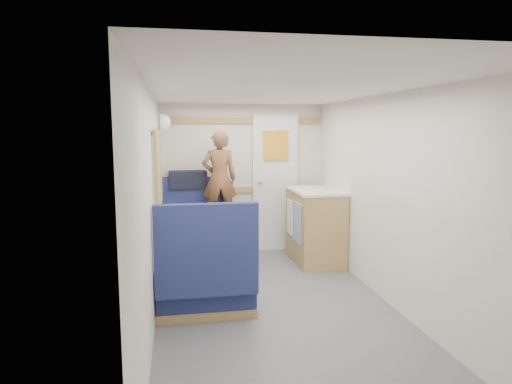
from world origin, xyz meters
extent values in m
plane|color=#515156|center=(0.00, 0.00, 0.00)|extent=(4.50, 4.50, 0.00)
plane|color=silver|center=(0.00, 0.00, 2.00)|extent=(4.50, 4.50, 0.00)
cube|color=silver|center=(0.00, 2.25, 1.00)|extent=(2.20, 0.02, 2.00)
cube|color=silver|center=(-1.10, 0.00, 1.00)|extent=(0.02, 4.50, 2.00)
cube|color=silver|center=(1.10, 0.00, 1.00)|extent=(0.02, 4.50, 2.00)
cube|color=olive|center=(0.00, 2.23, 0.85)|extent=(2.15, 0.02, 0.08)
cube|color=olive|center=(0.00, 2.23, 1.78)|extent=(2.15, 0.02, 0.08)
cube|color=#98A188|center=(-1.08, 1.00, 1.25)|extent=(0.04, 1.30, 0.72)
cube|color=white|center=(0.45, 2.22, 0.93)|extent=(0.62, 0.04, 1.86)
cube|color=orange|center=(0.45, 2.19, 1.45)|extent=(0.34, 0.03, 0.40)
cylinder|color=silver|center=(0.23, 2.17, 0.95)|extent=(0.04, 0.10, 0.04)
cube|color=white|center=(-0.65, 1.00, 0.70)|extent=(0.62, 0.92, 0.04)
cylinder|color=silver|center=(-0.65, 1.00, 0.35)|extent=(0.08, 0.08, 0.66)
cylinder|color=silver|center=(-0.65, 1.00, 0.01)|extent=(0.36, 0.36, 0.03)
cube|color=navy|center=(-0.65, 1.80, 0.23)|extent=(0.88, 0.50, 0.45)
cube|color=navy|center=(-0.65, 2.08, 0.65)|extent=(0.88, 0.10, 0.80)
cube|color=olive|center=(-0.65, 1.80, 0.04)|extent=(0.90, 0.52, 0.08)
cube|color=navy|center=(-0.65, 0.20, 0.23)|extent=(0.88, 0.50, 0.45)
cube|color=navy|center=(-0.65, -0.08, 0.65)|extent=(0.88, 0.10, 0.80)
cube|color=olive|center=(-0.65, 0.20, 0.04)|extent=(0.90, 0.52, 0.08)
cube|color=olive|center=(-0.65, 2.12, 0.88)|extent=(0.90, 0.14, 0.04)
sphere|color=white|center=(-1.04, 1.85, 1.75)|extent=(0.20, 0.20, 0.20)
cube|color=olive|center=(0.82, 1.55, 0.45)|extent=(0.54, 0.90, 0.90)
cube|color=silver|center=(0.82, 1.55, 0.91)|extent=(0.56, 0.92, 0.03)
cube|color=#5972B2|center=(0.54, 1.37, 0.55)|extent=(0.01, 0.30, 0.48)
cube|color=silver|center=(0.54, 1.73, 0.55)|extent=(0.01, 0.28, 0.44)
imported|color=brown|center=(-0.35, 1.86, 1.05)|extent=(0.45, 0.30, 1.20)
cube|color=black|center=(-0.74, 2.12, 1.02)|extent=(0.49, 0.25, 0.23)
cube|color=white|center=(-0.50, 0.64, 0.73)|extent=(0.28, 0.35, 0.02)
sphere|color=orange|center=(-0.57, 0.84, 0.78)|extent=(0.07, 0.07, 0.07)
cube|color=#E9D986|center=(-0.54, 0.71, 0.76)|extent=(0.11, 0.08, 0.04)
cylinder|color=white|center=(-0.70, 0.84, 0.72)|extent=(0.06, 0.06, 0.01)
cylinder|color=white|center=(-0.70, 0.84, 0.78)|extent=(0.01, 0.01, 0.10)
sphere|color=#46070E|center=(-0.70, 0.84, 0.85)|extent=(0.08, 0.08, 0.08)
cylinder|color=white|center=(-0.77, 0.85, 0.78)|extent=(0.07, 0.07, 0.12)
cylinder|color=white|center=(-0.63, 1.01, 0.77)|extent=(0.07, 0.07, 0.11)
cylinder|color=brown|center=(-0.49, 1.03, 0.77)|extent=(0.06, 0.06, 0.10)
cylinder|color=black|center=(-0.58, 0.93, 0.77)|extent=(0.04, 0.04, 0.10)
cube|color=olive|center=(-0.49, 1.28, 0.77)|extent=(0.15, 0.25, 0.10)
camera|label=1|loc=(-0.89, -3.85, 1.67)|focal=32.00mm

